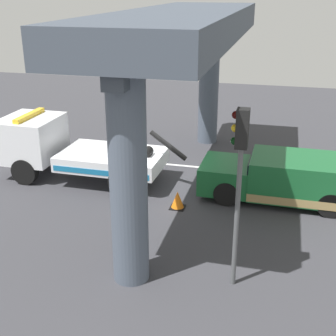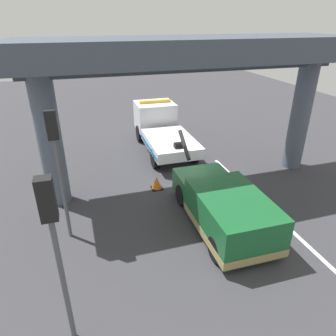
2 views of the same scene
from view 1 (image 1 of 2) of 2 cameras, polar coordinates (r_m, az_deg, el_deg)
ground_plane at (r=17.25m, az=0.20°, el=-2.54°), size 60.00×40.00×0.10m
lane_stripe_west at (r=19.01m, az=19.79°, el=-1.35°), size 2.60×0.16×0.01m
lane_stripe_mid at (r=19.27m, az=1.84°, el=0.30°), size 2.60×0.16×0.01m
lane_stripe_east at (r=21.29m, az=-14.13°, el=1.74°), size 2.60×0.16×0.01m
tow_truck_white at (r=18.18m, az=-12.61°, el=2.46°), size 7.27×2.49×2.46m
towed_van_green at (r=16.49m, az=14.13°, el=-1.28°), size 5.22×2.27×1.58m
overpass_structure at (r=15.72m, az=1.78°, el=15.32°), size 3.60×13.47×6.28m
traffic_light_far at (r=10.60m, az=8.82°, el=0.76°), size 0.39×0.32×4.54m
traffic_cone_orange at (r=15.58m, az=1.19°, el=-4.00°), size 0.50×0.50×0.60m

